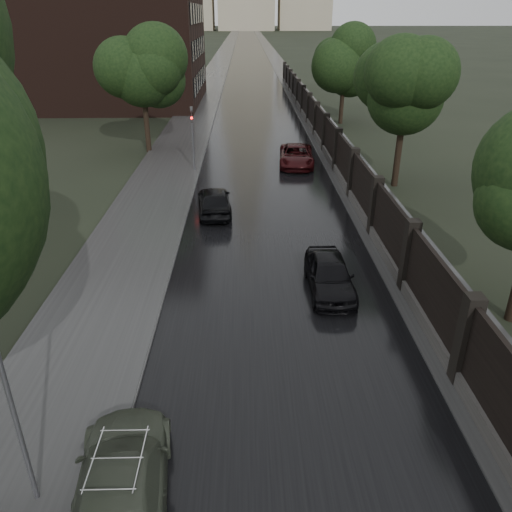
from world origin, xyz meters
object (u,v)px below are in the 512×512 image
object	(u,v)px
volga_sedan	(122,484)
hatchback_left	(214,200)
tree_right_c	(345,65)
lamp_post	(11,402)
tree_right_b	(405,97)
car_right_far	(296,156)
tree_left_far	(142,75)
car_right_near	(330,275)
traffic_light	(193,134)

from	to	relation	value
volga_sedan	hatchback_left	bearing A→B (deg)	-100.13
tree_right_c	lamp_post	distance (m)	40.67
hatchback_left	tree_right_c	bearing A→B (deg)	-119.94
tree_right_c	tree_right_b	bearing A→B (deg)	-90.00
tree_right_c	car_right_far	size ratio (longest dim) A/B	1.50
tree_left_far	tree_right_b	world-z (taller)	tree_left_far
tree_right_c	car_right_near	distance (m)	30.85
tree_left_far	hatchback_left	xyz separation A→B (m)	(5.34, -12.20, -4.57)
lamp_post	volga_sedan	world-z (taller)	lamp_post
lamp_post	car_right_near	bearing A→B (deg)	49.47
tree_right_b	car_right_near	xyz separation A→B (m)	(-5.65, -12.02, -4.30)
volga_sedan	car_right_near	xyz separation A→B (m)	(5.45, 8.63, -0.01)
tree_right_b	lamp_post	world-z (taller)	tree_right_b
hatchback_left	car_right_near	distance (m)	9.02
tree_right_b	car_right_far	size ratio (longest dim) A/B	1.50
tree_left_far	lamp_post	world-z (taller)	tree_left_far
hatchback_left	lamp_post	bearing A→B (deg)	75.09
volga_sedan	car_right_far	size ratio (longest dim) A/B	0.98
traffic_light	car_right_near	distance (m)	16.32
lamp_post	car_right_far	world-z (taller)	lamp_post
tree_right_c	volga_sedan	xyz separation A→B (m)	(-11.10, -38.65, -4.28)
tree_left_far	volga_sedan	distance (m)	29.34
tree_right_b	car_right_near	bearing A→B (deg)	-115.17
tree_right_b	hatchback_left	xyz separation A→B (m)	(-10.16, -4.20, -4.28)
tree_left_far	tree_right_c	size ratio (longest dim) A/B	1.05
lamp_post	car_right_near	distance (m)	11.34
tree_left_far	car_right_near	size ratio (longest dim) A/B	1.93
lamp_post	traffic_light	bearing A→B (deg)	87.32
tree_right_b	lamp_post	size ratio (longest dim) A/B	1.37
tree_left_far	volga_sedan	size ratio (longest dim) A/B	1.61
tree_right_b	traffic_light	size ratio (longest dim) A/B	1.75
tree_right_c	car_right_near	size ratio (longest dim) A/B	1.83
traffic_light	hatchback_left	distance (m)	7.58
traffic_light	hatchback_left	size ratio (longest dim) A/B	1.01
tree_right_b	hatchback_left	bearing A→B (deg)	-157.52
tree_right_b	car_right_near	size ratio (longest dim) A/B	1.83
traffic_light	car_right_far	distance (m)	6.87
tree_right_b	car_right_far	distance (m)	8.06
lamp_post	hatchback_left	xyz separation A→B (m)	(2.74, 16.30, -2.00)
volga_sedan	car_right_far	bearing A→B (deg)	-109.96
traffic_light	tree_right_b	bearing A→B (deg)	-14.24
tree_right_c	volga_sedan	world-z (taller)	tree_right_c
lamp_post	traffic_light	world-z (taller)	lamp_post
tree_right_c	hatchback_left	xyz separation A→B (m)	(-10.16, -22.20, -4.28)
lamp_post	volga_sedan	xyz separation A→B (m)	(1.80, -0.15, -2.01)
tree_right_b	volga_sedan	distance (m)	23.83
lamp_post	volga_sedan	size ratio (longest dim) A/B	1.12
tree_left_far	volga_sedan	bearing A→B (deg)	-81.27
lamp_post	car_right_far	size ratio (longest dim) A/B	1.09
volga_sedan	hatchback_left	distance (m)	16.47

